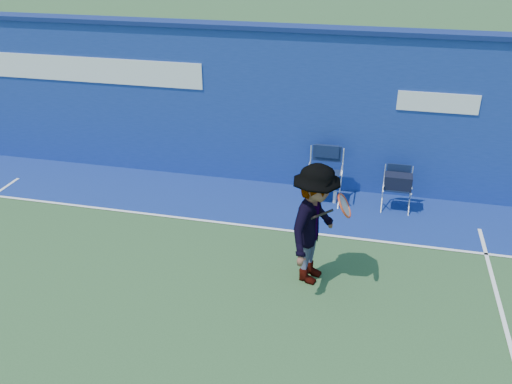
% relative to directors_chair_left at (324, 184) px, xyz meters
% --- Properties ---
extents(ground, '(80.00, 80.00, 0.00)m').
position_rel_directors_chair_left_xyz_m(ground, '(-1.74, -4.48, -0.34)').
color(ground, '#2C4F2A').
rests_on(ground, ground).
extents(stadium_wall, '(24.00, 0.50, 3.08)m').
position_rel_directors_chair_left_xyz_m(stadium_wall, '(-1.74, 0.72, 1.21)').
color(stadium_wall, navy).
rests_on(stadium_wall, ground).
extents(out_of_bounds_strip, '(24.00, 1.80, 0.01)m').
position_rel_directors_chair_left_xyz_m(out_of_bounds_strip, '(-1.74, -0.38, -0.34)').
color(out_of_bounds_strip, navy).
rests_on(out_of_bounds_strip, ground).
extents(court_lines, '(24.00, 12.00, 0.01)m').
position_rel_directors_chair_left_xyz_m(court_lines, '(-1.74, -3.88, -0.33)').
color(court_lines, white).
rests_on(court_lines, out_of_bounds_strip).
extents(directors_chair_left, '(0.61, 0.56, 1.03)m').
position_rel_directors_chair_left_xyz_m(directors_chair_left, '(0.00, 0.00, 0.00)').
color(directors_chair_left, silver).
rests_on(directors_chair_left, ground).
extents(directors_chair_right, '(0.49, 0.43, 0.81)m').
position_rel_directors_chair_left_xyz_m(directors_chair_right, '(1.33, -0.05, -0.00)').
color(directors_chair_right, silver).
rests_on(directors_chair_right, ground).
extents(water_bottle, '(0.07, 0.07, 0.24)m').
position_rel_directors_chair_left_xyz_m(water_bottle, '(0.22, -0.07, -0.22)').
color(water_bottle, silver).
rests_on(water_bottle, ground).
extents(tennis_player, '(0.99, 1.32, 1.84)m').
position_rel_directors_chair_left_xyz_m(tennis_player, '(0.13, -2.54, 0.58)').
color(tennis_player, '#EA4738').
rests_on(tennis_player, ground).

